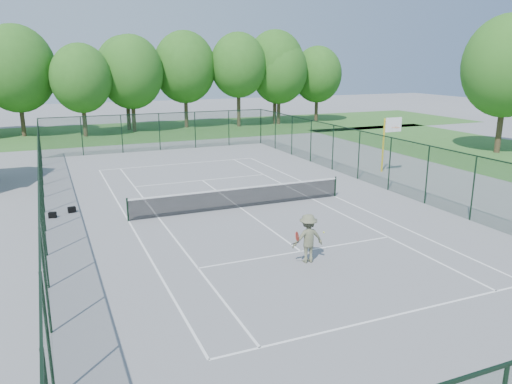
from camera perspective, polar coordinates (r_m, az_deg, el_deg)
ground at (r=24.90m, az=-1.81°, el=-1.81°), size 140.00×140.00×0.00m
grass_far at (r=53.43m, az=-13.70°, el=6.72°), size 80.00×16.00×0.01m
court_lines at (r=24.90m, az=-1.81°, el=-1.80°), size 11.05×23.85×0.01m
tennis_net at (r=24.75m, az=-1.82°, el=-0.54°), size 11.08×0.08×1.10m
fence_enclosure at (r=24.50m, az=-1.84°, el=1.69°), size 18.05×36.05×3.02m
tree_line_far at (r=52.97m, az=-14.10°, el=13.14°), size 39.40×6.40×9.70m
basketball_goal at (r=33.27m, az=14.94°, el=6.44°), size 1.20×1.43×3.65m
tree_side at (r=43.77m, az=26.78°, el=12.71°), size 6.71×6.71×10.62m
sports_bag_a at (r=25.15m, az=-22.24°, el=-2.45°), size 0.38×0.28×0.27m
sports_bag_b at (r=25.68m, az=-20.30°, el=-1.91°), size 0.39×0.27×0.28m
tennis_player at (r=18.16m, az=5.96°, el=-5.28°), size 1.79×0.94×1.81m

